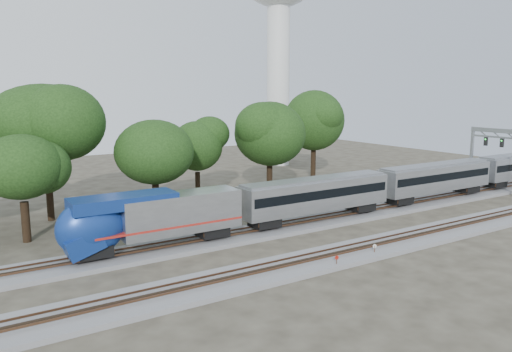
# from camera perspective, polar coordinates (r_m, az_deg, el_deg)

# --- Properties ---
(ground) EXTENTS (160.00, 160.00, 0.00)m
(ground) POSITION_cam_1_polar(r_m,az_deg,el_deg) (44.50, -0.75, -9.43)
(ground) COLOR #383328
(ground) RESTS_ON ground
(track_far) EXTENTS (160.00, 5.00, 0.73)m
(track_far) POSITION_cam_1_polar(r_m,az_deg,el_deg) (49.39, -4.44, -7.25)
(track_far) COLOR slate
(track_far) RESTS_ON ground
(track_near) EXTENTS (160.00, 5.00, 0.73)m
(track_near) POSITION_cam_1_polar(r_m,az_deg,el_deg) (41.28, 2.22, -10.70)
(track_near) COLOR slate
(track_near) RESTS_ON ground
(train) EXTENTS (97.09, 3.36, 4.95)m
(train) POSITION_cam_1_polar(r_m,az_deg,el_deg) (69.73, 19.91, -0.10)
(train) COLOR silver
(train) RESTS_ON ground
(switch_stand_red) EXTENTS (0.36, 0.07, 1.12)m
(switch_stand_red) POSITION_cam_1_polar(r_m,az_deg,el_deg) (42.49, 9.21, -9.49)
(switch_stand_red) COLOR #512D19
(switch_stand_red) RESTS_ON ground
(switch_stand_white) EXTENTS (0.36, 0.13, 1.14)m
(switch_stand_white) POSITION_cam_1_polar(r_m,az_deg,el_deg) (46.05, 13.40, -8.08)
(switch_stand_white) COLOR #512D19
(switch_stand_white) RESTS_ON ground
(switch_lever) EXTENTS (0.58, 0.48, 0.30)m
(switch_lever) POSITION_cam_1_polar(r_m,az_deg,el_deg) (44.24, 10.26, -9.50)
(switch_lever) COLOR #512D19
(switch_lever) RESTS_ON ground
(signal_gantry) EXTENTS (0.64, 7.63, 9.28)m
(signal_gantry) POSITION_cam_1_polar(r_m,az_deg,el_deg) (79.55, 25.61, 3.12)
(signal_gantry) COLOR gray
(signal_gantry) RESTS_ON ground
(tree_2) EXTENTS (7.54, 7.54, 10.63)m
(tree_2) POSITION_cam_1_polar(r_m,az_deg,el_deg) (52.56, -25.24, 0.92)
(tree_2) COLOR black
(tree_2) RESTS_ON ground
(tree_3) EXTENTS (11.15, 11.15, 15.72)m
(tree_3) POSITION_cam_1_polar(r_m,az_deg,el_deg) (60.07, -23.01, 5.49)
(tree_3) COLOR black
(tree_3) RESTS_ON ground
(tree_4) EXTENTS (8.02, 8.02, 11.31)m
(tree_4) POSITION_cam_1_polar(r_m,az_deg,el_deg) (56.40, -11.55, 2.68)
(tree_4) COLOR black
(tree_4) RESTS_ON ground
(tree_5) EXTENTS (7.59, 7.59, 10.70)m
(tree_5) POSITION_cam_1_polar(r_m,az_deg,el_deg) (65.54, -6.76, 3.40)
(tree_5) COLOR black
(tree_5) RESTS_ON ground
(tree_6) EXTENTS (8.95, 8.95, 12.62)m
(tree_6) POSITION_cam_1_polar(r_m,az_deg,el_deg) (68.05, 1.58, 4.84)
(tree_6) COLOR black
(tree_6) RESTS_ON ground
(tree_7) EXTENTS (9.93, 9.93, 14.01)m
(tree_7) POSITION_cam_1_polar(r_m,az_deg,el_deg) (82.78, 6.65, 6.32)
(tree_7) COLOR black
(tree_7) RESTS_ON ground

